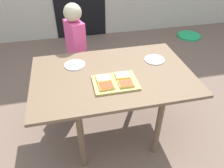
% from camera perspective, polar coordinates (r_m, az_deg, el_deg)
% --- Properties ---
extents(ground_plane, '(16.00, 16.00, 0.00)m').
position_cam_1_polar(ground_plane, '(2.33, 0.09, -12.02)').
color(ground_plane, '#735D50').
extents(dining_table, '(1.36, 0.89, 0.72)m').
position_cam_1_polar(dining_table, '(1.90, 0.11, 0.67)').
color(dining_table, brown).
rests_on(dining_table, ground).
extents(cutting_board, '(0.35, 0.26, 0.02)m').
position_cam_1_polar(cutting_board, '(1.73, 0.87, 0.37)').
color(cutting_board, tan).
rests_on(cutting_board, dining_table).
extents(pizza_slice_far_right, '(0.12, 0.10, 0.02)m').
position_cam_1_polar(pizza_slice_far_right, '(1.79, 2.74, 2.28)').
color(pizza_slice_far_right, gold).
rests_on(pizza_slice_far_right, cutting_board).
extents(pizza_slice_near_left, '(0.12, 0.10, 0.02)m').
position_cam_1_polar(pizza_slice_near_left, '(1.67, -1.50, -0.53)').
color(pizza_slice_near_left, gold).
rests_on(pizza_slice_near_left, cutting_board).
extents(pizza_slice_far_left, '(0.12, 0.10, 0.02)m').
position_cam_1_polar(pizza_slice_far_left, '(1.75, -2.28, 1.49)').
color(pizza_slice_far_left, gold).
rests_on(pizza_slice_far_left, cutting_board).
extents(pizza_slice_near_right, '(0.12, 0.10, 0.02)m').
position_cam_1_polar(pizza_slice_near_right, '(1.70, 3.75, 0.10)').
color(pizza_slice_near_right, gold).
rests_on(pizza_slice_near_right, cutting_board).
extents(plate_white_left, '(0.19, 0.19, 0.01)m').
position_cam_1_polar(plate_white_left, '(1.99, -9.76, 4.98)').
color(plate_white_left, white).
rests_on(plate_white_left, dining_table).
extents(plate_white_right, '(0.19, 0.19, 0.01)m').
position_cam_1_polar(plate_white_right, '(2.08, 11.10, 6.32)').
color(plate_white_right, silver).
rests_on(plate_white_right, dining_table).
extents(child_left, '(0.22, 0.27, 1.13)m').
position_cam_1_polar(child_left, '(2.43, -9.38, 9.63)').
color(child_left, '#333E41').
rests_on(child_left, ground).
extents(garden_hose_coil, '(0.42, 0.42, 0.04)m').
position_cam_1_polar(garden_hose_coil, '(4.45, 19.58, 11.87)').
color(garden_hose_coil, '#23BA6D').
rests_on(garden_hose_coil, ground).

